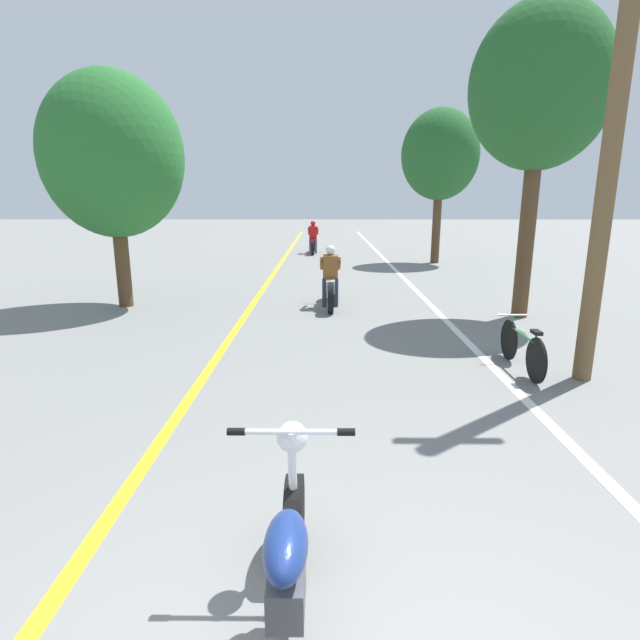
% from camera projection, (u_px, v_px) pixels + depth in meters
% --- Properties ---
extents(lane_stripe_center, '(0.14, 48.00, 0.01)m').
position_uv_depth(lane_stripe_center, '(266.00, 285.00, 14.47)').
color(lane_stripe_center, yellow).
rests_on(lane_stripe_center, ground).
extents(lane_stripe_edge, '(0.14, 48.00, 0.01)m').
position_uv_depth(lane_stripe_edge, '(410.00, 285.00, 14.44)').
color(lane_stripe_edge, white).
rests_on(lane_stripe_edge, ground).
extents(utility_pole, '(1.10, 0.24, 6.03)m').
position_uv_depth(utility_pole, '(612.00, 143.00, 6.19)').
color(utility_pole, brown).
rests_on(utility_pole, ground).
extents(roadside_tree_right_near, '(2.72, 2.45, 6.09)m').
position_uv_depth(roadside_tree_right_near, '(541.00, 89.00, 9.53)').
color(roadside_tree_right_near, '#513A23').
rests_on(roadside_tree_right_near, ground).
extents(roadside_tree_right_far, '(2.88, 2.60, 5.69)m').
position_uv_depth(roadside_tree_right_far, '(440.00, 155.00, 18.54)').
color(roadside_tree_right_far, '#513A23').
rests_on(roadside_tree_right_far, ground).
extents(roadside_tree_left, '(3.07, 2.76, 5.12)m').
position_uv_depth(roadside_tree_left, '(113.00, 156.00, 10.84)').
color(roadside_tree_left, '#513A23').
rests_on(roadside_tree_left, ground).
extents(motorcycle_foreground, '(0.79, 2.00, 1.06)m').
position_uv_depth(motorcycle_foreground, '(287.00, 573.00, 2.75)').
color(motorcycle_foreground, black).
rests_on(motorcycle_foreground, ground).
extents(motorcycle_rider_lead, '(0.50, 2.07, 1.41)m').
position_uv_depth(motorcycle_rider_lead, '(330.00, 284.00, 11.46)').
color(motorcycle_rider_lead, black).
rests_on(motorcycle_rider_lead, ground).
extents(motorcycle_rider_far, '(0.50, 2.16, 1.46)m').
position_uv_depth(motorcycle_rider_far, '(313.00, 241.00, 22.72)').
color(motorcycle_rider_far, black).
rests_on(motorcycle_rider_far, ground).
extents(bicycle_parked, '(0.44, 1.65, 0.73)m').
position_uv_depth(bicycle_parked, '(522.00, 348.00, 7.19)').
color(bicycle_parked, black).
rests_on(bicycle_parked, ground).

